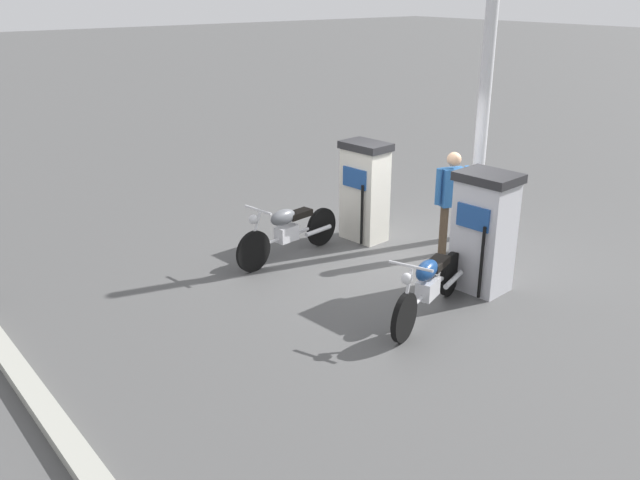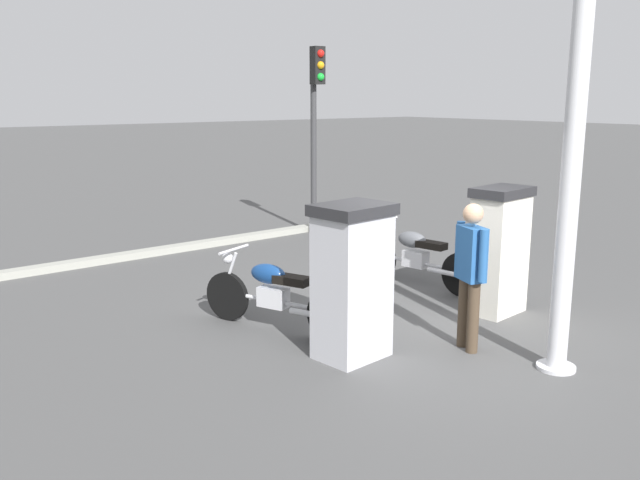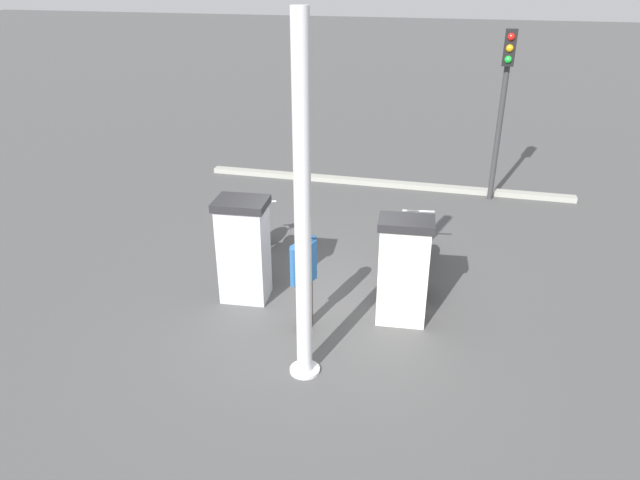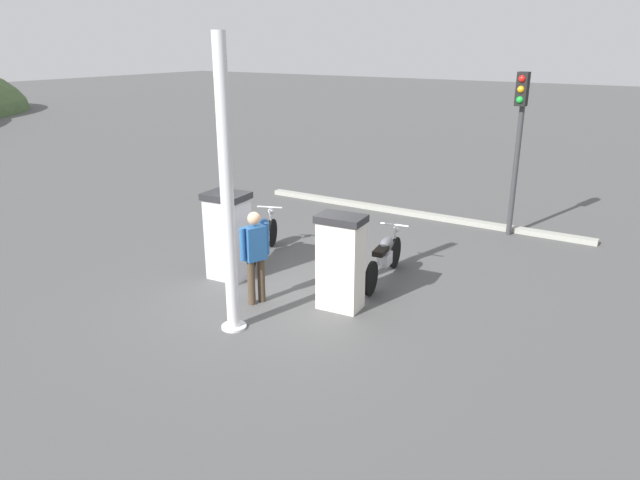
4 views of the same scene
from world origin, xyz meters
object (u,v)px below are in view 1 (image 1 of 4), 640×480
(attendant_person, at_px, (451,197))
(canopy_support_pole, at_px, (484,109))
(motorcycle_near_pump, at_px, (287,230))
(motorcycle_far_pump, at_px, (429,285))
(fuel_pump_near, at_px, (365,191))
(fuel_pump_far, at_px, (484,231))

(attendant_person, distance_m, canopy_support_pole, 1.57)
(motorcycle_near_pump, bearing_deg, motorcycle_far_pump, 96.09)
(fuel_pump_near, bearing_deg, motorcycle_near_pump, -2.33)
(fuel_pump_near, xyz_separation_m, motorcycle_near_pump, (1.51, -0.06, -0.36))
(motorcycle_far_pump, bearing_deg, attendant_person, -144.03)
(fuel_pump_near, xyz_separation_m, fuel_pump_far, (-0.00, 2.49, 0.02))
(fuel_pump_near, distance_m, motorcycle_far_pump, 2.96)
(fuel_pump_near, relative_size, motorcycle_near_pump, 0.79)
(fuel_pump_near, distance_m, fuel_pump_far, 2.49)
(motorcycle_near_pump, relative_size, motorcycle_far_pump, 1.04)
(fuel_pump_far, height_order, canopy_support_pole, canopy_support_pole)
(fuel_pump_far, relative_size, attendant_person, 1.02)
(motorcycle_near_pump, relative_size, attendant_person, 1.27)
(motorcycle_near_pump, height_order, attendant_person, attendant_person)
(fuel_pump_far, bearing_deg, motorcycle_far_pump, 8.07)
(fuel_pump_far, relative_size, motorcycle_far_pump, 0.84)
(attendant_person, bearing_deg, motorcycle_near_pump, -32.86)
(fuel_pump_far, height_order, motorcycle_near_pump, fuel_pump_far)
(fuel_pump_far, bearing_deg, fuel_pump_near, -90.00)
(motorcycle_near_pump, height_order, motorcycle_far_pump, motorcycle_near_pump)
(attendant_person, bearing_deg, fuel_pump_far, 61.77)
(fuel_pump_near, height_order, motorcycle_near_pump, fuel_pump_near)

